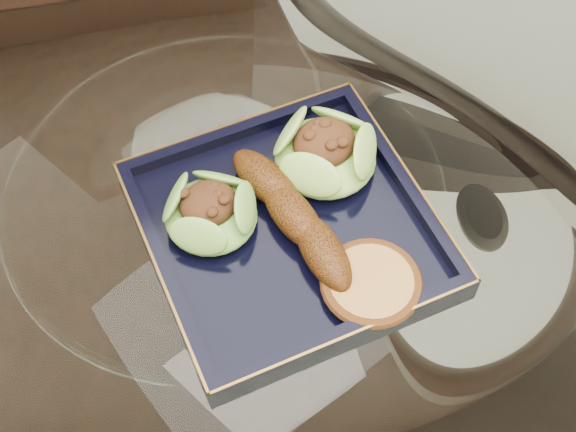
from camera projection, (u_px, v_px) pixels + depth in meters
dining_table at (237, 298)px, 0.95m from camera, size 1.13×1.13×0.77m
dining_chair at (127, 162)px, 1.11m from camera, size 0.57×0.57×1.00m
navy_plate at (288, 233)px, 0.80m from camera, size 0.32×0.32×0.02m
lettuce_wrap_left at (211, 213)px, 0.78m from camera, size 0.12×0.12×0.03m
lettuce_wrap_right at (326, 154)px, 0.81m from camera, size 0.12×0.12×0.04m
roasted_plantain at (294, 215)px, 0.77m from camera, size 0.05×0.18×0.03m
crumb_patty at (371, 284)px, 0.74m from camera, size 0.10×0.10×0.02m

